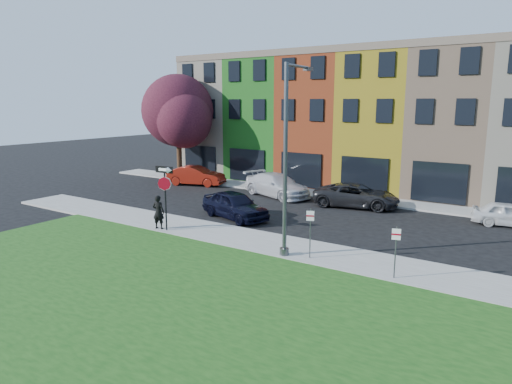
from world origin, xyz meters
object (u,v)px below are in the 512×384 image
Objects in this scene: sedan_near at (235,205)px; street_lamp at (288,161)px; man at (158,212)px; stop_sign at (165,185)px.

sedan_near is 7.79m from street_lamp.
man is at bearing 174.52° from sedan_near.
street_lamp is (5.73, -4.06, 3.38)m from sedan_near.
man is 8.14m from street_lamp.
man is (-0.53, 0.00, -1.46)m from stop_sign.
stop_sign is 4.75m from sedan_near.
stop_sign is 7.18m from street_lamp.
sedan_near is at bearing 141.69° from street_lamp.
street_lamp is (7.50, 0.21, 3.17)m from man.
stop_sign is at bearing -179.12° from sedan_near.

